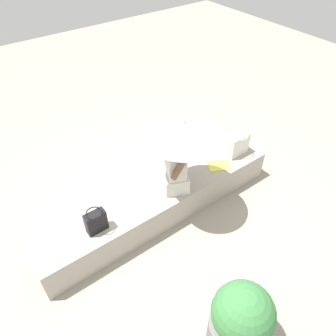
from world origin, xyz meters
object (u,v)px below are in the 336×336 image
object	(u,v)px
handbag_black	(238,145)
tote_bag_canvas	(96,221)
person_seated	(175,162)
planter_near	(241,321)
magazine	(219,165)
parasol	(184,130)

from	to	relation	value
handbag_black	tote_bag_canvas	size ratio (longest dim) A/B	1.16
person_seated	planter_near	world-z (taller)	person_seated
planter_near	handbag_black	bearing A→B (deg)	45.50
magazine	person_seated	bearing A→B (deg)	-156.76
parasol	handbag_black	bearing A→B (deg)	4.11
person_seated	planter_near	bearing A→B (deg)	-108.33
tote_bag_canvas	planter_near	bearing A→B (deg)	-71.68
parasol	planter_near	distance (m)	1.86
handbag_black	magazine	size ratio (longest dim) A/B	1.16
tote_bag_canvas	planter_near	world-z (taller)	planter_near
magazine	tote_bag_canvas	bearing A→B (deg)	-154.18
person_seated	handbag_black	size ratio (longest dim) A/B	2.77
handbag_black	planter_near	world-z (taller)	planter_near
person_seated	planter_near	xyz separation A→B (m)	(-0.54, -1.62, -0.39)
handbag_black	tote_bag_canvas	xyz separation A→B (m)	(-2.12, -0.03, -0.02)
parasol	planter_near	size ratio (longest dim) A/B	1.21
magazine	planter_near	distance (m)	2.00
parasol	magazine	size ratio (longest dim) A/B	3.51
parasol	handbag_black	xyz separation A→B (m)	(1.01, 0.07, -0.70)
parasol	tote_bag_canvas	world-z (taller)	parasol
person_seated	magazine	xyz separation A→B (m)	(0.70, -0.04, -0.38)
person_seated	handbag_black	world-z (taller)	person_seated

